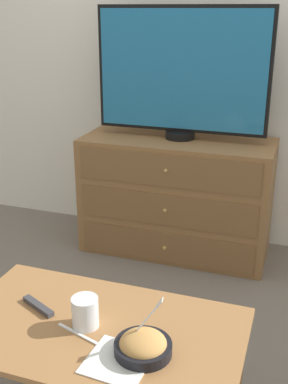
{
  "coord_description": "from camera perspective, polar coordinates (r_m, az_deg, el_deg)",
  "views": [
    {
      "loc": [
        0.57,
        -2.95,
        1.45
      ],
      "look_at": [
        0.03,
        -1.36,
        0.81
      ],
      "focal_mm": 45.0,
      "sensor_mm": 36.0,
      "label": 1
    }
  ],
  "objects": [
    {
      "name": "dresser",
      "position": [
        2.98,
        3.82,
        -0.48
      ],
      "size": [
        1.14,
        0.49,
        0.72
      ],
      "color": "olive",
      "rests_on": "ground_plane"
    },
    {
      "name": "wall_back",
      "position": [
        3.03,
        8.31,
        17.95
      ],
      "size": [
        12.0,
        0.05,
        2.6
      ],
      "color": "white",
      "rests_on": "ground_plane"
    },
    {
      "name": "remote_control",
      "position": [
        1.77,
        -12.42,
        -13.07
      ],
      "size": [
        0.15,
        0.09,
        0.02
      ],
      "color": "#38383D",
      "rests_on": "coffee_table"
    },
    {
      "name": "napkin",
      "position": [
        1.52,
        -3.12,
        -19.37
      ],
      "size": [
        0.2,
        0.2,
        0.0
      ],
      "color": "white",
      "rests_on": "coffee_table"
    },
    {
      "name": "takeout_bowl",
      "position": [
        1.53,
        -0.11,
        -17.76
      ],
      "size": [
        0.18,
        0.18,
        0.18
      ],
      "color": "black",
      "rests_on": "coffee_table"
    },
    {
      "name": "coffee_table",
      "position": [
        1.7,
        -5.69,
        -17.48
      ],
      "size": [
        0.96,
        0.56,
        0.47
      ],
      "color": "#9E6B3D",
      "rests_on": "ground_plane"
    },
    {
      "name": "ground_plane",
      "position": [
        3.34,
        7.06,
        -4.94
      ],
      "size": [
        12.0,
        12.0,
        0.0
      ],
      "primitive_type": "plane",
      "color": "#70665B"
    },
    {
      "name": "knife",
      "position": [
        1.62,
        -7.62,
        -16.43
      ],
      "size": [
        0.18,
        0.07,
        0.01
      ],
      "color": "white",
      "rests_on": "coffee_table"
    },
    {
      "name": "drink_cup",
      "position": [
        1.64,
        -6.98,
        -14.14
      ],
      "size": [
        0.09,
        0.09,
        0.1
      ],
      "color": "beige",
      "rests_on": "coffee_table"
    },
    {
      "name": "tv",
      "position": [
        2.82,
        4.51,
        13.9
      ],
      "size": [
        1.01,
        0.17,
        0.75
      ],
      "color": "black",
      "rests_on": "dresser"
    }
  ]
}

